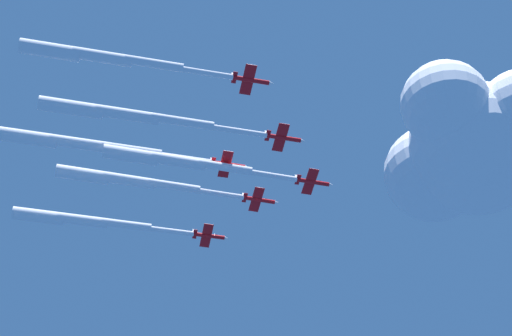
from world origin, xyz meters
The scene contains 7 objects.
jet_lead centered at (-11.50, -16.65, 193.92)m, with size 36.60×50.29×4.04m.
jet_port_inner centered at (-29.41, -17.83, 197.63)m, with size 36.75×50.52×4.05m.
jet_starboard_inner centered at (-9.05, -36.19, 194.00)m, with size 40.31×53.90×3.99m.
jet_port_mid centered at (-26.57, -36.69, 195.62)m, with size 39.87×53.10×4.06m.
jet_starboard_mid centered at (-47.67, -17.79, 194.18)m, with size 37.39×48.85×4.09m.
jet_port_outer centered at (-1.98, -50.17, 197.17)m, with size 37.01×49.03×3.96m.
cloud_puff centered at (44.54, 33.05, 200.15)m, with size 53.15×43.18×39.35m.
Camera 1 is at (112.18, -122.89, 39.54)m, focal length 62.33 mm.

